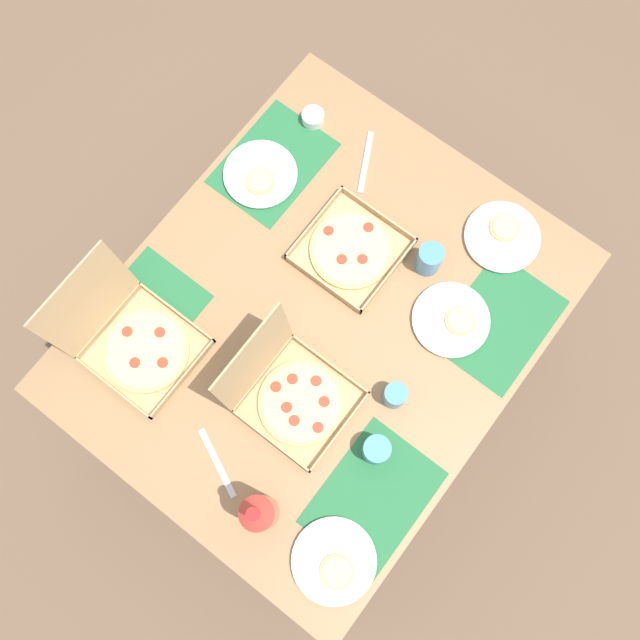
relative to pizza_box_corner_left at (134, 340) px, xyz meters
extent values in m
plane|color=brown|center=(0.38, -0.38, -0.82)|extent=(6.00, 6.00, 0.00)
cylinder|color=#3F3328|center=(-0.26, -0.89, -0.45)|extent=(0.07, 0.07, 0.74)
cylinder|color=#3F3328|center=(1.01, -0.89, -0.45)|extent=(0.07, 0.07, 0.74)
cylinder|color=#3F3328|center=(-0.26, 0.13, -0.45)|extent=(0.07, 0.07, 0.74)
cylinder|color=#3F3328|center=(1.01, 0.13, -0.45)|extent=(0.07, 0.07, 0.74)
cube|color=#936D47|center=(0.38, -0.38, -0.06)|extent=(1.39, 1.14, 0.03)
cube|color=#236638|center=(0.07, -0.80, -0.05)|extent=(0.36, 0.26, 0.00)
cube|color=#236638|center=(0.69, -0.80, -0.05)|extent=(0.36, 0.26, 0.00)
cube|color=#236638|center=(0.07, 0.04, -0.05)|extent=(0.36, 0.26, 0.00)
cube|color=#236638|center=(0.69, 0.04, -0.05)|extent=(0.36, 0.26, 0.00)
cube|color=tan|center=(0.00, -0.04, -0.05)|extent=(0.28, 0.28, 0.01)
cube|color=tan|center=(-0.14, -0.04, -0.03)|extent=(0.01, 0.28, 0.03)
cube|color=tan|center=(0.14, -0.04, -0.03)|extent=(0.01, 0.28, 0.03)
cube|color=tan|center=(0.00, -0.18, -0.03)|extent=(0.28, 0.01, 0.03)
cube|color=tan|center=(0.00, 0.10, -0.03)|extent=(0.28, 0.01, 0.03)
cylinder|color=#E0B76B|center=(0.00, -0.04, -0.04)|extent=(0.25, 0.25, 0.01)
cylinder|color=#EFD67F|center=(0.00, -0.04, -0.03)|extent=(0.23, 0.23, 0.00)
cylinder|color=red|center=(0.06, -0.04, -0.03)|extent=(0.03, 0.03, 0.00)
cylinder|color=red|center=(0.01, 0.04, -0.03)|extent=(0.03, 0.03, 0.00)
cylinder|color=red|center=(-0.05, -0.04, -0.03)|extent=(0.03, 0.03, 0.00)
cylinder|color=red|center=(0.00, -0.10, -0.03)|extent=(0.03, 0.03, 0.00)
cube|color=tan|center=(0.00, 0.12, 0.13)|extent=(0.28, 0.04, 0.28)
cube|color=tan|center=(0.60, -0.32, -0.05)|extent=(0.28, 0.28, 0.01)
cube|color=tan|center=(0.47, -0.32, -0.03)|extent=(0.01, 0.28, 0.03)
cube|color=tan|center=(0.74, -0.32, -0.03)|extent=(0.01, 0.28, 0.03)
cube|color=tan|center=(0.60, -0.46, -0.03)|extent=(0.28, 0.01, 0.03)
cube|color=tan|center=(0.60, -0.18, -0.03)|extent=(0.28, 0.01, 0.03)
cylinder|color=#E0B76B|center=(0.60, -0.32, -0.04)|extent=(0.25, 0.25, 0.01)
cylinder|color=#EFD67F|center=(0.60, -0.32, -0.03)|extent=(0.22, 0.22, 0.00)
cylinder|color=red|center=(0.69, -0.32, -0.03)|extent=(0.03, 0.03, 0.00)
cylinder|color=red|center=(0.61, -0.23, -0.03)|extent=(0.03, 0.03, 0.00)
cylinder|color=red|center=(0.56, -0.32, -0.03)|extent=(0.03, 0.03, 0.00)
cylinder|color=red|center=(0.60, -0.37, -0.03)|extent=(0.03, 0.03, 0.00)
cube|color=tan|center=(0.15, -0.48, -0.05)|extent=(0.28, 0.28, 0.01)
cube|color=tan|center=(0.01, -0.48, -0.03)|extent=(0.01, 0.28, 0.03)
cube|color=tan|center=(0.29, -0.48, -0.03)|extent=(0.01, 0.28, 0.03)
cube|color=tan|center=(0.15, -0.62, -0.03)|extent=(0.28, 0.01, 0.03)
cube|color=tan|center=(0.15, -0.35, -0.03)|extent=(0.28, 0.01, 0.03)
cylinder|color=#E0B76B|center=(0.15, -0.48, -0.04)|extent=(0.24, 0.24, 0.01)
cylinder|color=#EFD67F|center=(0.15, -0.48, -0.03)|extent=(0.22, 0.22, 0.00)
cylinder|color=red|center=(0.22, -0.48, -0.03)|extent=(0.03, 0.03, 0.00)
cylinder|color=red|center=(0.19, -0.42, -0.03)|extent=(0.03, 0.03, 0.00)
cylinder|color=red|center=(0.14, -0.40, -0.03)|extent=(0.03, 0.03, 0.00)
cylinder|color=red|center=(0.12, -0.46, -0.03)|extent=(0.03, 0.03, 0.00)
cylinder|color=red|center=(0.10, -0.50, -0.03)|extent=(0.03, 0.03, 0.00)
cylinder|color=red|center=(0.12, -0.56, -0.03)|extent=(0.03, 0.03, 0.00)
cylinder|color=red|center=(0.19, -0.53, -0.03)|extent=(0.03, 0.03, 0.00)
cube|color=tan|center=(0.15, -0.33, 0.13)|extent=(0.28, 0.03, 0.28)
cylinder|color=white|center=(-0.13, -0.81, -0.04)|extent=(0.22, 0.22, 0.01)
cylinder|color=white|center=(-0.13, -0.81, -0.04)|extent=(0.23, 0.23, 0.01)
cylinder|color=#E0B76B|center=(-0.15, -0.84, -0.03)|extent=(0.09, 0.09, 0.01)
cylinder|color=#EFD67F|center=(-0.15, -0.84, -0.02)|extent=(0.08, 0.08, 0.00)
cylinder|color=white|center=(0.63, 0.05, -0.04)|extent=(0.22, 0.22, 0.01)
cylinder|color=white|center=(0.63, 0.05, -0.04)|extent=(0.23, 0.23, 0.01)
cylinder|color=#E0B76B|center=(0.61, 0.03, -0.03)|extent=(0.09, 0.09, 0.01)
cylinder|color=#EFD67F|center=(0.61, 0.03, -0.02)|extent=(0.08, 0.08, 0.00)
cylinder|color=white|center=(0.91, -0.66, -0.04)|extent=(0.22, 0.22, 0.01)
cylinder|color=white|center=(0.91, -0.66, -0.04)|extent=(0.23, 0.23, 0.01)
cylinder|color=#E0B76B|center=(0.94, -0.65, -0.03)|extent=(0.09, 0.09, 0.01)
cylinder|color=#EFD67F|center=(0.94, -0.65, -0.02)|extent=(0.08, 0.08, 0.00)
cylinder|color=white|center=(0.61, -0.68, -0.04)|extent=(0.22, 0.22, 0.01)
cylinder|color=white|center=(0.61, -0.68, -0.04)|extent=(0.23, 0.23, 0.01)
cylinder|color=#E0B76B|center=(0.62, -0.71, -0.03)|extent=(0.09, 0.09, 0.01)
cylinder|color=#EFD67F|center=(0.62, -0.71, -0.02)|extent=(0.08, 0.08, 0.00)
cylinder|color=#B2382D|center=(-0.15, -0.58, 0.06)|extent=(0.09, 0.09, 0.22)
cone|color=#B2382D|center=(-0.15, -0.58, 0.19)|extent=(0.09, 0.09, 0.04)
cylinder|color=#B2382D|center=(-0.15, -0.58, 0.23)|extent=(0.03, 0.03, 0.06)
cylinder|color=red|center=(-0.15, -0.58, 0.27)|extent=(0.03, 0.03, 0.01)
cylinder|color=teal|center=(0.17, -0.73, 0.00)|extent=(0.08, 0.08, 0.09)
cylinder|color=teal|center=(0.32, -0.68, -0.01)|extent=(0.07, 0.07, 0.09)
cylinder|color=teal|center=(0.71, -0.53, 0.00)|extent=(0.07, 0.07, 0.11)
cylinder|color=white|center=(0.88, 0.04, -0.03)|extent=(0.07, 0.07, 0.04)
cube|color=#B7B7BC|center=(-0.12, -0.40, -0.05)|extent=(0.10, 0.20, 0.00)
cube|color=#B7B7BC|center=(0.87, -0.18, -0.05)|extent=(0.20, 0.11, 0.00)
camera|label=1|loc=(-0.03, -0.69, 1.95)|focal=39.57mm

